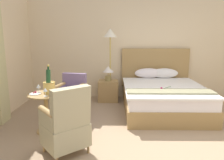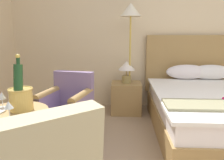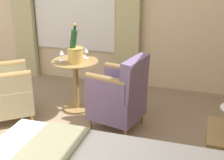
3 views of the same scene
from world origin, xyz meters
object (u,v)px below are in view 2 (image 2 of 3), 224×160
(bed, at_px, (216,108))
(nightstand, at_px, (126,98))
(champagne_bucket, at_px, (21,95))
(wine_glass_near_bucket, at_px, (2,96))
(bedside_lamp, at_px, (127,68))
(floor_lamp_brass, at_px, (131,22))
(wine_glass_near_edge, at_px, (9,106))
(side_table_round, at_px, (16,140))
(armchair_by_window, at_px, (68,113))

(bed, height_order, nightstand, bed)
(nightstand, xyz_separation_m, champagne_bucket, (-0.95, -1.86, 0.56))
(champagne_bucket, distance_m, wine_glass_near_bucket, 0.22)
(nightstand, height_order, bedside_lamp, bedside_lamp)
(floor_lamp_brass, xyz_separation_m, wine_glass_near_edge, (-1.01, -2.02, -0.75))
(wine_glass_near_edge, bearing_deg, wine_glass_near_bucket, 128.00)
(side_table_round, xyz_separation_m, wine_glass_near_edge, (0.06, -0.16, 0.37))
(nightstand, relative_size, wine_glass_near_bucket, 3.60)
(bed, bearing_deg, wine_glass_near_edge, -147.93)
(nightstand, relative_size, armchair_by_window, 0.59)
(champagne_bucket, height_order, wine_glass_near_bucket, champagne_bucket)
(floor_lamp_brass, xyz_separation_m, armchair_by_window, (-0.77, -1.18, -1.12))
(nightstand, height_order, champagne_bucket, champagne_bucket)
(floor_lamp_brass, distance_m, wine_glass_near_edge, 2.38)
(wine_glass_near_edge, bearing_deg, champagne_bucket, 87.84)
(wine_glass_near_edge, relative_size, armchair_by_window, 0.16)
(floor_lamp_brass, height_order, wine_glass_near_bucket, floor_lamp_brass)
(bedside_lamp, bearing_deg, bed, -28.31)
(wine_glass_near_bucket, relative_size, wine_glass_near_edge, 1.03)
(bedside_lamp, distance_m, wine_glass_near_bucket, 2.14)
(nightstand, bearing_deg, wine_glass_near_edge, -115.04)
(nightstand, xyz_separation_m, side_table_round, (-1.01, -1.89, 0.15))
(bed, relative_size, nightstand, 4.09)
(armchair_by_window, bearing_deg, floor_lamp_brass, 57.00)
(bedside_lamp, bearing_deg, wine_glass_near_bucket, -122.73)
(floor_lamp_brass, distance_m, champagne_bucket, 2.20)
(side_table_round, distance_m, wine_glass_near_bucket, 0.41)
(side_table_round, bearing_deg, nightstand, 61.83)
(bedside_lamp, height_order, champagne_bucket, champagne_bucket)
(bedside_lamp, xyz_separation_m, wine_glass_near_edge, (-0.96, -2.05, 0.01))
(bed, xyz_separation_m, wine_glass_near_bucket, (-2.40, -1.13, 0.46))
(side_table_round, xyz_separation_m, wine_glass_near_bucket, (-0.14, 0.09, 0.38))
(champagne_bucket, bearing_deg, bed, 28.36)
(champagne_bucket, bearing_deg, nightstand, 62.87)
(champagne_bucket, xyz_separation_m, wine_glass_near_bucket, (-0.20, 0.06, -0.03))
(nightstand, relative_size, side_table_round, 0.77)
(side_table_round, distance_m, wine_glass_near_edge, 0.41)
(bed, xyz_separation_m, bedside_lamp, (-1.24, 0.67, 0.44))
(bedside_lamp, relative_size, floor_lamp_brass, 0.20)
(side_table_round, bearing_deg, champagne_bucket, 30.36)
(bed, relative_size, wine_glass_near_bucket, 14.76)
(floor_lamp_brass, height_order, armchair_by_window, floor_lamp_brass)
(bedside_lamp, relative_size, armchair_by_window, 0.42)
(side_table_round, height_order, champagne_bucket, champagne_bucket)
(floor_lamp_brass, bearing_deg, bedside_lamp, 151.44)
(champagne_bucket, distance_m, armchair_by_window, 0.80)
(floor_lamp_brass, height_order, champagne_bucket, floor_lamp_brass)
(armchair_by_window, bearing_deg, nightstand, 59.43)
(wine_glass_near_bucket, bearing_deg, armchair_by_window, 53.15)
(side_table_round, bearing_deg, wine_glass_near_bucket, 146.37)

